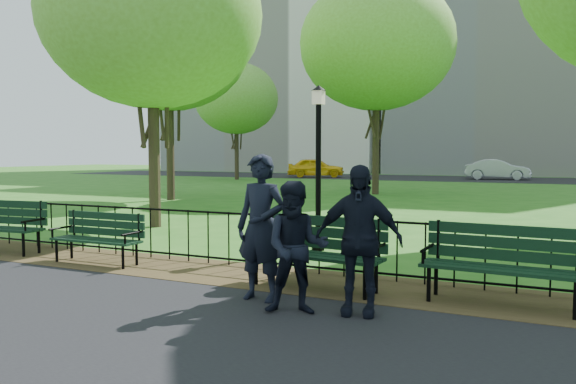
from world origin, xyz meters
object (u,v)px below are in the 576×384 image
at_px(tree_near_w, 152,14).
at_px(sedan_silver, 497,169).
at_px(taxi, 316,168).
at_px(lamppost, 318,161).
at_px(person_right, 358,240).
at_px(park_bench_main, 296,239).
at_px(park_bench_left_b, 0,220).
at_px(tree_far_w, 236,98).
at_px(person_left, 261,227).
at_px(park_bench_right_a, 502,256).
at_px(tree_mid_w, 169,40).
at_px(tree_far_c, 377,44).
at_px(park_bench_left_a, 100,232).
at_px(person_mid, 296,248).

height_order(tree_near_w, sedan_silver, tree_near_w).
relative_size(tree_near_w, taxi, 1.80).
relative_size(lamppost, person_right, 1.82).
xyz_separation_m(park_bench_main, park_bench_left_b, (-6.13, 0.14, -0.06)).
bearing_deg(tree_far_w, sedan_silver, 24.08).
height_order(lamppost, tree_far_w, tree_far_w).
height_order(tree_near_w, person_right, tree_near_w).
height_order(lamppost, sedan_silver, lamppost).
distance_m(person_left, sedan_silver, 34.38).
xyz_separation_m(park_bench_right_a, tree_mid_w, (-13.00, 10.79, 5.58)).
bearing_deg(taxi, tree_far_c, -169.78).
xyz_separation_m(park_bench_left_a, sedan_silver, (3.64, 33.43, 0.17)).
relative_size(park_bench_main, park_bench_right_a, 1.02).
relative_size(park_bench_left_b, tree_far_w, 0.24).
bearing_deg(tree_far_c, person_left, -78.31).
height_order(park_bench_left_a, sedan_silver, sedan_silver).
distance_m(park_bench_left_a, person_left, 3.71).
xyz_separation_m(park_bench_right_a, tree_near_w, (-8.48, 4.09, 4.65)).
bearing_deg(park_bench_right_a, person_left, -156.12).
relative_size(park_bench_main, lamppost, 0.62).
xyz_separation_m(park_bench_right_a, tree_far_c, (-6.53, 17.08, 5.99)).
xyz_separation_m(tree_near_w, person_right, (7.01, -5.21, -4.39)).
height_order(park_bench_left_b, tree_near_w, tree_near_w).
bearing_deg(park_bench_left_a, tree_mid_w, 120.97).
distance_m(tree_far_c, taxi, 17.95).
bearing_deg(tree_far_w, park_bench_left_b, -68.87).
relative_size(tree_far_c, person_mid, 6.18).
bearing_deg(sedan_silver, tree_mid_w, 148.60).
height_order(park_bench_main, park_bench_right_a, park_bench_main).
height_order(park_bench_right_a, person_mid, person_mid).
relative_size(park_bench_left_a, park_bench_left_b, 0.86).
relative_size(tree_mid_w, sedan_silver, 2.11).
relative_size(park_bench_right_a, lamppost, 0.61).
xyz_separation_m(tree_near_w, person_mid, (6.36, -5.49, -4.48)).
distance_m(tree_mid_w, tree_far_c, 9.03).
xyz_separation_m(tree_far_w, taxi, (3.61, 5.50, -4.79)).
distance_m(tree_far_w, person_right, 32.65).
bearing_deg(tree_far_c, park_bench_right_a, -69.09).
distance_m(park_bench_main, person_left, 0.88).
relative_size(tree_mid_w, person_left, 4.83).
relative_size(person_right, sedan_silver, 0.41).
distance_m(park_bench_main, taxi, 34.22).
distance_m(park_bench_left_b, person_left, 6.11).
height_order(tree_far_c, tree_far_w, tree_far_c).
height_order(tree_far_c, taxi, tree_far_c).
distance_m(park_bench_left_a, sedan_silver, 33.62).
xyz_separation_m(lamppost, tree_far_w, (-15.42, 23.43, 3.81)).
relative_size(tree_far_c, person_right, 5.50).
distance_m(park_bench_left_a, lamppost, 4.13).
distance_m(park_bench_left_b, sedan_silver, 33.95).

